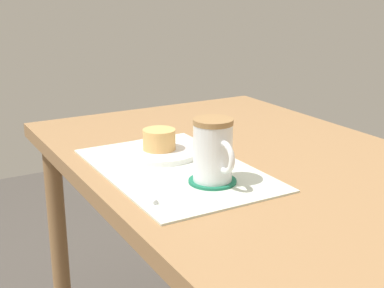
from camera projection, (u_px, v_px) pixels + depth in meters
The scene contains 7 objects.
dining_table at pixel (251, 196), 1.20m from camera, with size 1.10×0.74×0.74m.
placemat at pixel (175, 169), 1.10m from camera, with size 0.44×0.29×0.00m, color silver.
pastry_plate at pixel (159, 152), 1.19m from camera, with size 0.18×0.18×0.01m, color white.
pastry at pixel (159, 139), 1.18m from camera, with size 0.07×0.07×0.05m, color #E0A860.
coffee_coaster at pixel (212, 181), 1.02m from camera, with size 0.09×0.09×0.01m, color #196B4C.
coffee_mug at pixel (213, 150), 1.00m from camera, with size 0.11×0.08×0.12m.
teaspoon at pixel (146, 189), 0.98m from camera, with size 0.01×0.01×0.13m, color silver.
Camera 1 is at (0.90, -0.67, 1.12)m, focal length 50.00 mm.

